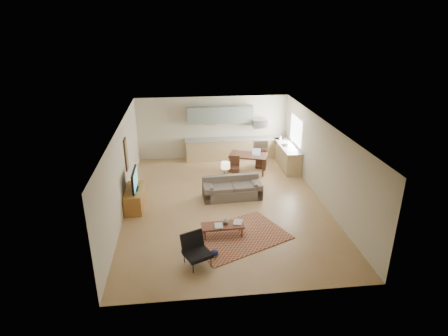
{
  "coord_description": "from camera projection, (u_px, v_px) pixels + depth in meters",
  "views": [
    {
      "loc": [
        -1.3,
        -11.1,
        5.8
      ],
      "look_at": [
        0.0,
        0.3,
        1.15
      ],
      "focal_mm": 30.0,
      "sensor_mm": 36.0,
      "label": 1
    }
  ],
  "objects": [
    {
      "name": "coffee_table",
      "position": [
        223.0,
        230.0,
        10.6
      ],
      "size": [
        1.22,
        0.53,
        0.36
      ],
      "primitive_type": null,
      "rotation": [
        0.0,
        0.0,
        0.05
      ],
      "color": "#532719",
      "rests_on": "floor"
    },
    {
      "name": "rug",
      "position": [
        238.0,
        236.0,
        10.64
      ],
      "size": [
        3.17,
        2.77,
        0.02
      ],
      "primitive_type": "cube",
      "rotation": [
        0.0,
        0.0,
        0.43
      ],
      "color": "maroon",
      "rests_on": "floor"
    },
    {
      "name": "upper_cabinets",
      "position": [
        220.0,
        115.0,
        15.83
      ],
      "size": [
        2.8,
        0.34,
        0.7
      ],
      "primitive_type": "cube",
      "color": "slate",
      "rests_on": "room"
    },
    {
      "name": "kitchen_range",
      "position": [
        259.0,
        148.0,
        16.43
      ],
      "size": [
        0.62,
        0.62,
        0.9
      ],
      "primitive_type": "cube",
      "color": "#A5A8AD",
      "rests_on": "ground"
    },
    {
      "name": "vase",
      "position": [
        226.0,
        221.0,
        10.56
      ],
      "size": [
        0.22,
        0.22,
        0.18
      ],
      "primitive_type": "imported",
      "rotation": [
        0.0,
        0.0,
        -0.15
      ],
      "color": "black",
      "rests_on": "coffee_table"
    },
    {
      "name": "console_table",
      "position": [
        225.0,
        184.0,
        13.21
      ],
      "size": [
        0.63,
        0.51,
        0.64
      ],
      "primitive_type": null,
      "rotation": [
        0.0,
        0.0,
        0.3
      ],
      "color": "#3A2116",
      "rests_on": "floor"
    },
    {
      "name": "tv",
      "position": [
        135.0,
        180.0,
        11.92
      ],
      "size": [
        0.11,
        1.08,
        0.65
      ],
      "primitive_type": null,
      "color": "black",
      "rests_on": "tv_credenza"
    },
    {
      "name": "dining_chair_near",
      "position": [
        234.0,
        167.0,
        14.42
      ],
      "size": [
        0.48,
        0.49,
        0.83
      ],
      "primitive_type": null,
      "rotation": [
        0.0,
        0.0,
        -0.23
      ],
      "color": "#3A2116",
      "rests_on": "floor"
    },
    {
      "name": "kitchen_counter_right",
      "position": [
        287.0,
        156.0,
        15.44
      ],
      "size": [
        0.64,
        2.26,
        0.92
      ],
      "primitive_type": null,
      "color": "tan",
      "rests_on": "ground"
    },
    {
      "name": "kitchen_microwave",
      "position": [
        260.0,
        124.0,
        16.04
      ],
      "size": [
        0.62,
        0.4,
        0.35
      ],
      "primitive_type": "cube",
      "color": "#A5A8AD",
      "rests_on": "room"
    },
    {
      "name": "sofa",
      "position": [
        232.0,
        188.0,
        12.79
      ],
      "size": [
        2.12,
        1.03,
        0.72
      ],
      "primitive_type": null,
      "rotation": [
        0.0,
        0.0,
        0.06
      ],
      "color": "#655A50",
      "rests_on": "floor"
    },
    {
      "name": "book_a",
      "position": [
        215.0,
        226.0,
        10.45
      ],
      "size": [
        0.23,
        0.31,
        0.03
      ],
      "primitive_type": "imported",
      "rotation": [
        0.0,
        0.0,
        0.0
      ],
      "color": "maroon",
      "rests_on": "coffee_table"
    },
    {
      "name": "window_right",
      "position": [
        296.0,
        130.0,
        15.06
      ],
      "size": [
        0.02,
        1.4,
        1.05
      ],
      "primitive_type": "cube",
      "color": "white",
      "rests_on": "room"
    },
    {
      "name": "tv_credenza",
      "position": [
        135.0,
        198.0,
        12.16
      ],
      "size": [
        0.54,
        1.41,
        0.65
      ],
      "primitive_type": null,
      "color": "brown",
      "rests_on": "floor"
    },
    {
      "name": "table_lamp",
      "position": [
        225.0,
        169.0,
        12.99
      ],
      "size": [
        0.41,
        0.41,
        0.51
      ],
      "primitive_type": null,
      "rotation": [
        0.0,
        0.0,
        0.42
      ],
      "color": "beige",
      "rests_on": "console_table"
    },
    {
      "name": "soap_bottle",
      "position": [
        281.0,
        138.0,
        15.94
      ],
      "size": [
        0.09,
        0.09,
        0.19
      ],
      "primitive_type": "imported",
      "rotation": [
        0.0,
        0.0,
        -0.02
      ],
      "color": "beige",
      "rests_on": "kitchen_counter_right"
    },
    {
      "name": "room",
      "position": [
        225.0,
        166.0,
        12.03
      ],
      "size": [
        9.0,
        9.0,
        9.0
      ],
      "color": "#9B774C",
      "rests_on": "ground"
    },
    {
      "name": "wall_art_left",
      "position": [
        126.0,
        154.0,
        12.45
      ],
      "size": [
        0.06,
        0.42,
        1.1
      ],
      "primitive_type": null,
      "color": "olive",
      "rests_on": "room"
    },
    {
      "name": "triptych",
      "position": [
        211.0,
        119.0,
        15.99
      ],
      "size": [
        1.7,
        0.04,
        0.5
      ],
      "primitive_type": null,
      "color": "beige",
      "rests_on": "room"
    },
    {
      "name": "dining_chair_far",
      "position": [
        261.0,
        157.0,
        15.38
      ],
      "size": [
        0.55,
        0.56,
        0.88
      ],
      "primitive_type": null,
      "rotation": [
        0.0,
        0.0,
        2.78
      ],
      "color": "#3A2116",
      "rests_on": "floor"
    },
    {
      "name": "kitchen_counter_back",
      "position": [
        234.0,
        149.0,
        16.31
      ],
      "size": [
        4.26,
        0.64,
        0.92
      ],
      "primitive_type": null,
      "color": "tan",
      "rests_on": "ground"
    },
    {
      "name": "dining_table",
      "position": [
        248.0,
        163.0,
        14.92
      ],
      "size": [
        1.67,
        1.29,
        0.75
      ],
      "primitive_type": null,
      "rotation": [
        0.0,
        0.0,
        -0.34
      ],
      "color": "#3A2116",
      "rests_on": "floor"
    },
    {
      "name": "armchair",
      "position": [
        197.0,
        251.0,
        9.28
      ],
      "size": [
        0.93,
        0.93,
        0.8
      ],
      "primitive_type": null,
      "rotation": [
        0.0,
        0.0,
        0.43
      ],
      "color": "black",
      "rests_on": "floor"
    },
    {
      "name": "book_b",
      "position": [
        234.0,
        222.0,
        10.67
      ],
      "size": [
        0.43,
        0.47,
        0.03
      ],
      "primitive_type": "imported",
      "rotation": [
        0.0,
        0.0,
        -0.29
      ],
      "color": "navy",
      "rests_on": "coffee_table"
    },
    {
      "name": "laptop",
      "position": [
        256.0,
        152.0,
        14.67
      ],
      "size": [
        0.37,
        0.31,
        0.24
      ],
      "primitive_type": null,
      "rotation": [
        0.0,
        0.0,
        -0.27
      ],
      "color": "#A5A8AD",
      "rests_on": "dining_table"
    }
  ]
}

